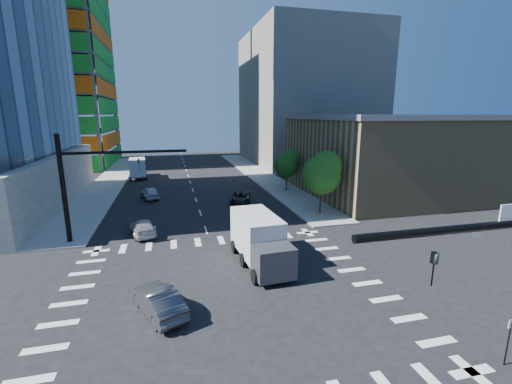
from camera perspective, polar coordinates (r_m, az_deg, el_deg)
name	(u,v)px	position (r m, az deg, el deg)	size (l,w,h in m)	color
ground	(227,293)	(21.78, -4.92, -16.43)	(160.00, 160.00, 0.00)	black
road_markings	(227,293)	(21.78, -4.92, -16.42)	(20.00, 20.00, 0.01)	silver
sidewalk_ne	(259,174)	(61.68, 0.53, 2.98)	(5.00, 60.00, 0.15)	#97958F
sidewalk_nw	(111,181)	(60.50, -23.05, 1.75)	(5.00, 60.00, 0.15)	#97958F
construction_building	(36,42)	(85.52, -32.84, 20.32)	(25.16, 34.50, 70.60)	slate
commercial_building	(382,154)	(49.70, 20.22, 5.91)	(20.50, 22.50, 10.60)	#8D7852
bg_building_ne	(305,99)	(79.68, 8.20, 15.13)	(24.00, 30.00, 28.00)	slate
signal_mast_nw	(82,178)	(31.54, -26.97, 2.06)	(10.20, 0.40, 9.00)	black
tree_south	(323,172)	(36.67, 11.12, 3.27)	(4.16, 4.16, 6.82)	#382316
tree_north	(288,163)	(47.87, 5.32, 4.80)	(3.54, 3.52, 5.78)	#382316
no_parking_sign	(509,337)	(19.13, 36.55, -18.82)	(0.30, 0.06, 2.20)	black
car_nb_far	(241,198)	(41.78, -2.60, -0.93)	(2.31, 5.01, 1.39)	black
car_sb_near	(143,227)	(32.62, -18.37, -5.59)	(1.92, 4.73, 1.37)	#B9B9B9
car_sb_mid	(150,193)	(45.98, -17.29, -0.14)	(1.81, 4.50, 1.53)	#A7A8AF
car_sb_cross	(158,301)	(20.19, -15.99, -17.00)	(1.59, 4.56, 1.50)	#434348
box_truck_near	(261,245)	(24.60, 0.89, -8.82)	(3.26, 6.84, 3.50)	black
box_truck_far	(138,169)	(61.88, -19.10, 3.63)	(3.21, 6.61, 3.37)	black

